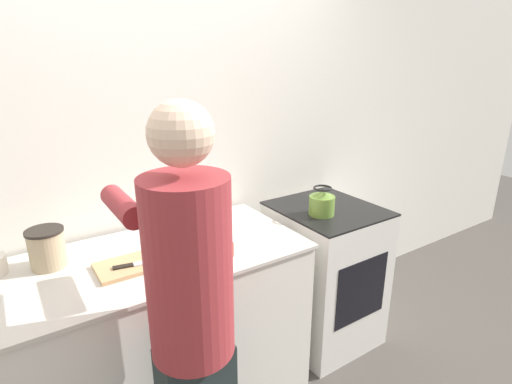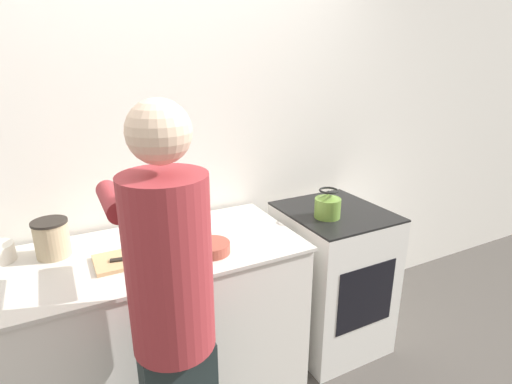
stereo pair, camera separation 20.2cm
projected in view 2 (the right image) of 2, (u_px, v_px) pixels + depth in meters
The scene contains 9 objects.
wall_back at pixel (164, 151), 2.27m from camera, with size 8.00×0.05×2.60m.
counter at pixel (133, 335), 2.05m from camera, with size 1.74×0.72×0.90m.
oven at pixel (331, 277), 2.57m from camera, with size 0.58×0.64×0.92m.
person at pixel (172, 310), 1.46m from camera, with size 0.34×0.58×1.69m.
cutting_board at pixel (136, 257), 1.87m from camera, with size 0.37×0.20×0.02m.
knife at pixel (135, 258), 1.84m from camera, with size 0.23×0.07×0.01m.
kettle at pixel (328, 206), 2.30m from camera, with size 0.15×0.15×0.17m.
bowl_mixing at pixel (211, 248), 1.93m from camera, with size 0.19×0.19×0.05m.
canister_jar at pixel (52, 238), 1.88m from camera, with size 0.16×0.16×0.18m.
Camera 2 is at (-0.57, -1.46, 1.80)m, focal length 28.00 mm.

